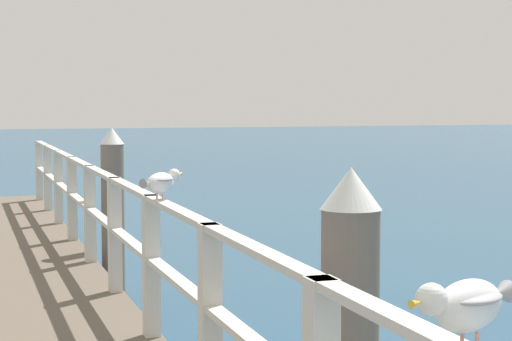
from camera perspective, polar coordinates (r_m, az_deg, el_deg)
pier_railing at (r=8.39m, az=-9.17°, el=-3.30°), size 0.12×16.77×1.09m
dock_piling_far at (r=10.83m, az=-9.28°, el=-2.55°), size 0.29×0.29×2.02m
seagull_foreground at (r=2.59m, az=13.52°, el=-8.36°), size 0.45×0.25×0.21m
seagull_background at (r=6.37m, az=-6.19°, el=-0.70°), size 0.38×0.35×0.21m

